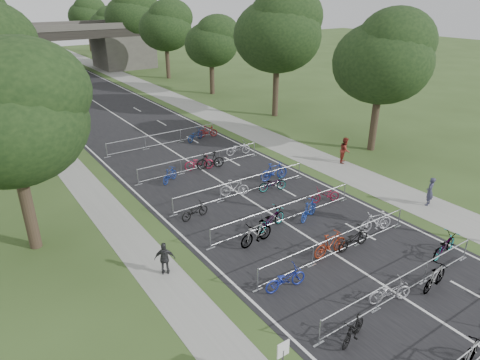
# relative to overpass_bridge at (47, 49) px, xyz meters

# --- Properties ---
(road) EXTENTS (11.00, 140.00, 0.01)m
(road) POSITION_rel_overpass_bridge_xyz_m (0.00, -15.00, -3.53)
(road) COLOR black
(road) RESTS_ON ground
(sidewalk_right) EXTENTS (3.00, 140.00, 0.01)m
(sidewalk_right) POSITION_rel_overpass_bridge_xyz_m (8.00, -15.00, -3.53)
(sidewalk_right) COLOR gray
(sidewalk_right) RESTS_ON ground
(sidewalk_left) EXTENTS (2.00, 140.00, 0.01)m
(sidewalk_left) POSITION_rel_overpass_bridge_xyz_m (-7.50, -15.00, -3.53)
(sidewalk_left) COLOR gray
(sidewalk_left) RESTS_ON ground
(lane_markings) EXTENTS (0.12, 140.00, 0.00)m
(lane_markings) POSITION_rel_overpass_bridge_xyz_m (0.00, -15.00, -3.53)
(lane_markings) COLOR silver
(lane_markings) RESTS_ON ground
(overpass_bridge) EXTENTS (31.00, 8.00, 7.05)m
(overpass_bridge) POSITION_rel_overpass_bridge_xyz_m (0.00, 0.00, 0.00)
(overpass_bridge) COLOR #484440
(overpass_bridge) RESTS_ON ground
(park_sign) EXTENTS (0.45, 0.06, 1.83)m
(park_sign) POSITION_rel_overpass_bridge_xyz_m (-6.80, -62.00, -2.27)
(park_sign) COLOR #4C4C51
(park_sign) RESTS_ON ground
(tree_left_0) EXTENTS (6.72, 6.72, 10.25)m
(tree_left_0) POSITION_rel_overpass_bridge_xyz_m (-11.39, -49.07, 2.96)
(tree_left_0) COLOR #33261C
(tree_left_0) RESTS_ON ground
(tree_right_0) EXTENTS (7.17, 7.17, 10.93)m
(tree_right_0) POSITION_rel_overpass_bridge_xyz_m (13.11, -49.07, 3.39)
(tree_right_0) COLOR #33261C
(tree_right_0) RESTS_ON ground
(tree_right_1) EXTENTS (8.18, 8.18, 12.47)m
(tree_right_1) POSITION_rel_overpass_bridge_xyz_m (13.11, -37.07, 4.37)
(tree_right_1) COLOR #33261C
(tree_right_1) RESTS_ON ground
(tree_right_2) EXTENTS (6.16, 6.16, 9.39)m
(tree_right_2) POSITION_rel_overpass_bridge_xyz_m (13.11, -25.07, 2.41)
(tree_right_2) COLOR #33261C
(tree_right_2) RESTS_ON ground
(tree_right_3) EXTENTS (7.17, 7.17, 10.93)m
(tree_right_3) POSITION_rel_overpass_bridge_xyz_m (13.11, -13.07, 3.39)
(tree_right_3) COLOR #33261C
(tree_right_3) RESTS_ON ground
(tree_right_4) EXTENTS (8.18, 8.18, 12.47)m
(tree_right_4) POSITION_rel_overpass_bridge_xyz_m (13.11, -1.07, 4.37)
(tree_right_4) COLOR #33261C
(tree_right_4) RESTS_ON ground
(tree_right_5) EXTENTS (6.16, 6.16, 9.39)m
(tree_right_5) POSITION_rel_overpass_bridge_xyz_m (13.11, 10.93, 2.41)
(tree_right_5) COLOR #33261C
(tree_right_5) RESTS_ON ground
(tree_right_6) EXTENTS (7.17, 7.17, 10.93)m
(tree_right_6) POSITION_rel_overpass_bridge_xyz_m (13.11, 22.93, 3.39)
(tree_right_6) COLOR #33261C
(tree_right_6) RESTS_ON ground
(barrier_row_1) EXTENTS (9.70, 0.08, 1.10)m
(barrier_row_1) POSITION_rel_overpass_bridge_xyz_m (0.00, -61.40, -2.99)
(barrier_row_1) COLOR #ABAEB3
(barrier_row_1) RESTS_ON ground
(barrier_row_2) EXTENTS (9.70, 0.08, 1.10)m
(barrier_row_2) POSITION_rel_overpass_bridge_xyz_m (0.00, -57.80, -2.99)
(barrier_row_2) COLOR #ABAEB3
(barrier_row_2) RESTS_ON ground
(barrier_row_3) EXTENTS (9.70, 0.08, 1.10)m
(barrier_row_3) POSITION_rel_overpass_bridge_xyz_m (0.00, -54.00, -2.99)
(barrier_row_3) COLOR #ABAEB3
(barrier_row_3) RESTS_ON ground
(barrier_row_4) EXTENTS (9.70, 0.08, 1.10)m
(barrier_row_4) POSITION_rel_overpass_bridge_xyz_m (0.00, -50.00, -2.99)
(barrier_row_4) COLOR #ABAEB3
(barrier_row_4) RESTS_ON ground
(barrier_row_5) EXTENTS (9.70, 0.08, 1.10)m
(barrier_row_5) POSITION_rel_overpass_bridge_xyz_m (0.00, -45.00, -2.99)
(barrier_row_5) COLOR #ABAEB3
(barrier_row_5) RESTS_ON ground
(barrier_row_6) EXTENTS (9.70, 0.08, 1.10)m
(barrier_row_6) POSITION_rel_overpass_bridge_xyz_m (0.00, -39.00, -2.99)
(barrier_row_6) COLOR #ABAEB3
(barrier_row_6) RESTS_ON ground
(bike_1) EXTENTS (1.82, 0.83, 1.05)m
(bike_1) POSITION_rel_overpass_bridge_xyz_m (-1.32, -64.93, -3.01)
(bike_1) COLOR #ABAEB3
(bike_1) RESTS_ON ground
(bike_4) EXTENTS (1.70, 0.90, 0.98)m
(bike_4) POSITION_rel_overpass_bridge_xyz_m (-3.49, -61.95, -3.04)
(bike_4) COLOR black
(bike_4) RESTS_ON ground
(bike_5) EXTENTS (1.98, 1.20, 0.98)m
(bike_5) POSITION_rel_overpass_bridge_xyz_m (-0.69, -61.33, -3.04)
(bike_5) COLOR #A1A0A7
(bike_5) RESTS_ON ground
(bike_6) EXTENTS (1.85, 0.72, 1.08)m
(bike_6) POSITION_rel_overpass_bridge_xyz_m (1.53, -61.85, -2.99)
(bike_6) COLOR #ABAEB3
(bike_6) RESTS_ON ground
(bike_7) EXTENTS (2.14, 0.99, 1.08)m
(bike_7) POSITION_rel_overpass_bridge_xyz_m (4.09, -60.67, -2.99)
(bike_7) COLOR #ABAEB3
(bike_7) RESTS_ON ground
(bike_8) EXTENTS (1.98, 0.90, 1.01)m
(bike_8) POSITION_rel_overpass_bridge_xyz_m (-3.60, -58.36, -3.03)
(bike_8) COLOR #1C2B9B
(bike_8) RESTS_ON ground
(bike_9) EXTENTS (1.98, 0.61, 1.18)m
(bike_9) POSITION_rel_overpass_bridge_xyz_m (-0.26, -57.63, -2.94)
(bike_9) COLOR maroon
(bike_9) RESTS_ON ground
(bike_10) EXTENTS (1.98, 0.70, 1.04)m
(bike_10) POSITION_rel_overpass_bridge_xyz_m (1.09, -57.83, -3.01)
(bike_10) COLOR black
(bike_10) RESTS_ON ground
(bike_11) EXTENTS (1.94, 0.99, 1.12)m
(bike_11) POSITION_rel_overpass_bridge_xyz_m (3.24, -57.40, -2.97)
(bike_11) COLOR #A9A8B0
(bike_11) RESTS_ON ground
(bike_12) EXTENTS (2.06, 0.79, 1.21)m
(bike_12) POSITION_rel_overpass_bridge_xyz_m (-2.53, -54.89, -2.93)
(bike_12) COLOR #ABAEB3
(bike_12) RESTS_ON ground
(bike_13) EXTENTS (2.21, 1.17, 1.11)m
(bike_13) POSITION_rel_overpass_bridge_xyz_m (-1.03, -54.12, -2.98)
(bike_13) COLOR #ABAEB3
(bike_13) RESTS_ON ground
(bike_14) EXTENTS (1.89, 1.16, 1.10)m
(bike_14) POSITION_rel_overpass_bridge_xyz_m (1.31, -54.48, -2.98)
(bike_14) COLOR #1C3A9B
(bike_14) RESTS_ON ground
(bike_15) EXTENTS (1.89, 1.16, 0.94)m
(bike_15) POSITION_rel_overpass_bridge_xyz_m (3.50, -53.55, -3.06)
(bike_15) COLOR maroon
(bike_15) RESTS_ON ground
(bike_16) EXTENTS (1.76, 0.79, 0.89)m
(bike_16) POSITION_rel_overpass_bridge_xyz_m (-3.76, -50.93, -3.09)
(bike_16) COLOR black
(bike_16) RESTS_ON ground
(bike_17) EXTENTS (1.82, 1.19, 1.06)m
(bike_17) POSITION_rel_overpass_bridge_xyz_m (-0.42, -49.81, -3.00)
(bike_17) COLOR #A1A2A9
(bike_17) RESTS_ON ground
(bike_18) EXTENTS (1.93, 1.06, 0.96)m
(bike_18) POSITION_rel_overpass_bridge_xyz_m (1.92, -50.57, -3.05)
(bike_18) COLOR #ABAEB3
(bike_18) RESTS_ON ground
(bike_19) EXTENTS (2.07, 0.79, 1.21)m
(bike_19) POSITION_rel_overpass_bridge_xyz_m (3.04, -49.31, -2.93)
(bike_19) COLOR navy
(bike_19) RESTS_ON ground
(bike_20) EXTENTS (1.62, 1.27, 0.98)m
(bike_20) POSITION_rel_overpass_bridge_xyz_m (-2.73, -45.76, -3.04)
(bike_20) COLOR navy
(bike_20) RESTS_ON ground
(bike_21) EXTENTS (2.16, 1.31, 1.07)m
(bike_21) POSITION_rel_overpass_bridge_xyz_m (-0.14, -45.01, -3.00)
(bike_21) COLOR maroon
(bike_21) RESTS_ON ground
(bike_22) EXTENTS (2.08, 1.00, 1.21)m
(bike_22) POSITION_rel_overpass_bridge_xyz_m (0.61, -45.27, -2.93)
(bike_22) COLOR black
(bike_22) RESTS_ON ground
(bike_23) EXTENTS (2.04, 1.02, 1.02)m
(bike_23) POSITION_rel_overpass_bridge_xyz_m (3.75, -44.10, -3.02)
(bike_23) COLOR #A0A1A7
(bike_23) RESTS_ON ground
(bike_26) EXTENTS (2.01, 1.37, 1.00)m
(bike_26) POSITION_rel_overpass_bridge_xyz_m (2.68, -39.36, -3.03)
(bike_26) COLOR navy
(bike_26) RESTS_ON ground
(bike_27) EXTENTS (1.68, 0.99, 0.98)m
(bike_27) POSITION_rel_overpass_bridge_xyz_m (4.06, -39.09, -3.04)
(bike_27) COLOR maroon
(bike_27) RESTS_ON ground
(pedestrian_a) EXTENTS (0.72, 0.59, 1.71)m
(pedestrian_a) POSITION_rel_overpass_bridge_xyz_m (8.17, -57.17, -2.68)
(pedestrian_a) COLOR #2F3047
(pedestrian_a) RESTS_ON ground
(pedestrian_b) EXTENTS (1.15, 1.10, 1.86)m
(pedestrian_b) POSITION_rel_overpass_bridge_xyz_m (9.20, -49.72, -2.60)
(pedestrian_b) COLOR maroon
(pedestrian_b) RESTS_ON ground
(pedestrian_c) EXTENTS (0.97, 0.77, 1.54)m
(pedestrian_c) POSITION_rel_overpass_bridge_xyz_m (-7.23, -54.57, -2.76)
(pedestrian_c) COLOR #2A2A2D
(pedestrian_c) RESTS_ON ground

